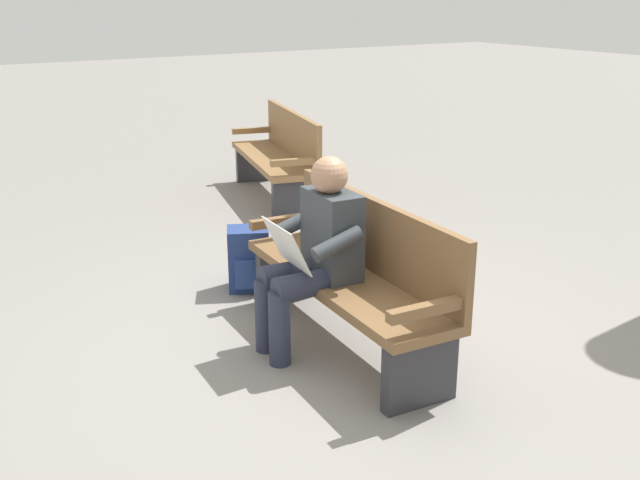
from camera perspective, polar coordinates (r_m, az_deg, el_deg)
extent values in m
plane|color=gray|center=(4.69, 1.77, -7.92)|extent=(40.00, 40.00, 0.00)
cube|color=brown|center=(4.52, 1.83, -3.15)|extent=(1.83, 0.61, 0.06)
cube|color=brown|center=(4.54, 4.21, 0.32)|extent=(1.80, 0.18, 0.45)
cube|color=brown|center=(3.81, 8.25, -5.19)|extent=(0.09, 0.48, 0.06)
cube|color=brown|center=(5.18, -2.84, 1.46)|extent=(0.09, 0.48, 0.06)
cube|color=#2D2D33|center=(4.01, 7.58, -9.86)|extent=(0.11, 0.44, 0.39)
cube|color=#2D2D33|center=(5.26, -2.54, -2.59)|extent=(0.11, 0.44, 0.39)
cube|color=#33383D|center=(4.45, 0.92, 0.46)|extent=(0.41, 0.25, 0.52)
sphere|color=#A87A5B|center=(4.34, 0.71, 4.93)|extent=(0.22, 0.22, 0.22)
cylinder|color=#282D42|center=(4.36, -0.88, -3.37)|extent=(0.18, 0.43, 0.15)
cylinder|color=#282D42|center=(4.52, -2.04, -2.53)|extent=(0.18, 0.43, 0.15)
cylinder|color=#282D42|center=(4.38, -3.08, -6.71)|extent=(0.13, 0.13, 0.45)
cylinder|color=#282D42|center=(4.54, -4.16, -5.76)|extent=(0.13, 0.13, 0.45)
cylinder|color=#33383D|center=(4.20, 1.32, -0.30)|extent=(0.11, 0.32, 0.18)
cylinder|color=#33383D|center=(4.60, -1.62, 1.41)|extent=(0.11, 0.32, 0.18)
cube|color=silver|center=(4.33, -2.56, -0.45)|extent=(0.41, 0.16, 0.27)
cube|color=navy|center=(5.47, -5.44, -1.42)|extent=(0.34, 0.37, 0.46)
cube|color=navy|center=(5.37, -5.39, -2.61)|extent=(0.13, 0.20, 0.21)
cube|color=olive|center=(7.81, -3.60, 6.15)|extent=(1.86, 0.91, 0.06)
cube|color=olive|center=(7.81, -2.10, 8.09)|extent=(1.76, 0.49, 0.45)
cube|color=olive|center=(6.97, -1.84, 5.94)|extent=(0.18, 0.48, 0.06)
cube|color=olive|center=(8.59, -5.07, 8.27)|extent=(0.18, 0.48, 0.06)
cube|color=#2D2D33|center=(7.11, -1.93, 3.07)|extent=(0.18, 0.44, 0.39)
cube|color=#2D2D33|center=(8.61, -4.93, 5.76)|extent=(0.18, 0.44, 0.39)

